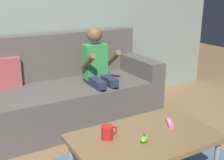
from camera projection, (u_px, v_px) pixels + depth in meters
The scene contains 7 objects.
wall_back at pixel (26, 1), 2.93m from camera, with size 5.11×0.05×2.50m, color gray.
couch at pixel (64, 93), 3.00m from camera, with size 1.95×0.80×0.92m.
person_seated_on_couch at pixel (99, 70), 2.92m from camera, with size 0.34×0.41×1.01m.
coffee_table at pixel (145, 140), 1.98m from camera, with size 1.00×0.61×0.40m.
game_remote_pink_near_edge at pixel (170, 123), 2.12m from camera, with size 0.10×0.14×0.03m.
nunchuk_lime at pixel (145, 138), 1.89m from camera, with size 0.10×0.08×0.05m.
coffee_mug at pixel (107, 132), 1.92m from camera, with size 0.12×0.08×0.09m.
Camera 1 is at (-0.75, -1.61, 1.36)m, focal length 45.58 mm.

